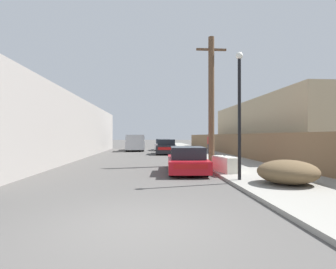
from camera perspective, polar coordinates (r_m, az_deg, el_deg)
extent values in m
plane|color=#4F4C49|center=(5.29, -7.82, -19.35)|extent=(220.00, 220.00, 0.00)
cube|color=gray|center=(28.96, 5.99, -3.60)|extent=(4.20, 63.00, 0.12)
cube|color=silver|center=(12.13, 12.45, -6.36)|extent=(0.91, 1.71, 0.65)
cube|color=white|center=(12.10, 12.45, -4.77)|extent=(0.87, 1.64, 0.03)
cube|color=#333335|center=(12.62, 12.17, -4.46)|extent=(0.06, 0.20, 0.02)
cube|color=gray|center=(12.33, 11.92, -4.60)|extent=(0.66, 0.18, 0.01)
cube|color=gray|center=(11.88, 12.97, -4.77)|extent=(0.66, 0.18, 0.01)
cube|color=red|center=(12.70, 4.05, -6.24)|extent=(2.04, 4.54, 0.53)
cube|color=black|center=(12.26, 4.19, -3.95)|extent=(1.64, 2.22, 0.53)
cube|color=#B21414|center=(10.48, 4.96, -6.99)|extent=(1.37, 0.12, 0.19)
cylinder|color=black|center=(14.05, 0.53, -6.04)|extent=(0.24, 0.65, 0.64)
cylinder|color=black|center=(14.15, 6.72, -6.00)|extent=(0.24, 0.65, 0.64)
cylinder|color=black|center=(11.31, 0.71, -7.43)|extent=(0.24, 0.65, 0.64)
cylinder|color=black|center=(11.44, 8.39, -7.35)|extent=(0.24, 0.65, 0.64)
cube|color=black|center=(24.93, -0.36, -3.15)|extent=(2.11, 4.14, 0.71)
cube|color=black|center=(24.74, -0.36, -1.70)|extent=(1.73, 2.36, 0.56)
cube|color=#B21414|center=(22.90, -0.40, -3.09)|extent=(1.43, 0.13, 0.25)
cylinder|color=black|center=(26.20, -2.08, -3.42)|extent=(0.24, 0.61, 0.60)
cylinder|color=black|center=(26.19, 1.42, -3.42)|extent=(0.24, 0.61, 0.60)
cylinder|color=black|center=(23.71, -2.32, -3.75)|extent=(0.24, 0.61, 0.60)
cylinder|color=black|center=(23.70, 1.56, -3.75)|extent=(0.24, 0.61, 0.60)
cube|color=silver|center=(31.58, -1.07, -2.55)|extent=(2.15, 4.63, 0.68)
cube|color=black|center=(31.39, -1.08, -1.46)|extent=(1.76, 2.63, 0.53)
cube|color=#B21414|center=(29.31, -1.17, -2.50)|extent=(1.43, 0.13, 0.24)
cylinder|color=black|center=(33.02, -2.40, -2.73)|extent=(0.25, 0.66, 0.65)
cylinder|color=black|center=(32.98, 0.37, -2.74)|extent=(0.25, 0.66, 0.65)
cylinder|color=black|center=(30.22, -2.64, -2.96)|extent=(0.25, 0.66, 0.65)
cylinder|color=black|center=(30.19, 0.39, -2.96)|extent=(0.25, 0.66, 0.65)
cube|color=silver|center=(30.90, -7.29, -2.26)|extent=(2.49, 5.68, 0.93)
cube|color=silver|center=(29.36, -7.24, -0.76)|extent=(2.14, 2.63, 0.71)
cube|color=black|center=(29.36, -7.24, -0.72)|extent=(2.18, 2.59, 0.39)
cylinder|color=black|center=(29.22, -5.51, -2.88)|extent=(0.32, 0.84, 0.82)
cylinder|color=black|center=(29.19, -8.97, -2.88)|extent=(0.32, 0.84, 0.82)
cylinder|color=black|center=(32.65, -5.80, -2.61)|extent=(0.32, 0.84, 0.82)
cylinder|color=black|center=(32.62, -8.89, -2.61)|extent=(0.32, 0.84, 0.82)
cylinder|color=brown|center=(15.88, 9.41, 7.44)|extent=(0.35, 0.35, 7.49)
cube|color=brown|center=(16.55, 9.41, 17.77)|extent=(1.80, 0.12, 0.12)
cylinder|color=black|center=(9.96, 15.28, 3.20)|extent=(0.12, 0.12, 4.42)
sphere|color=white|center=(10.37, 15.26, 16.22)|extent=(0.26, 0.26, 0.26)
ellipsoid|color=brown|center=(9.69, 24.60, -7.41)|extent=(1.98, 1.89, 0.80)
cube|color=brown|center=(24.23, 12.70, -2.00)|extent=(0.08, 40.34, 1.77)
cube|color=gray|center=(23.62, -25.25, 1.05)|extent=(7.00, 27.93, 4.54)
cube|color=tan|center=(26.35, 22.54, 1.29)|extent=(6.00, 19.32, 4.89)
cylinder|color=#282D42|center=(24.44, 8.96, -3.06)|extent=(0.28, 0.28, 0.85)
cylinder|color=#B72D33|center=(24.42, 8.96, -1.27)|extent=(0.34, 0.34, 0.68)
sphere|color=#8C664C|center=(24.42, 8.95, -0.18)|extent=(0.26, 0.26, 0.26)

